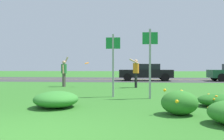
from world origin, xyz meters
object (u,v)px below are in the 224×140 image
Objects in this scene: sign_post_near_path at (113,59)px; car_black_center_left at (146,72)px; person_thrower_green_shirt at (64,71)px; person_catcher_orange_shirt at (136,71)px; sign_post_by_roadside at (150,56)px; frisbee_orange at (87,63)px.

sign_post_near_path reaches higher than car_black_center_left.
person_thrower_green_shirt is 4.30m from person_catcher_orange_shirt.
sign_post_near_path is 4.53m from person_catcher_orange_shirt.
person_catcher_orange_shirt is (-0.48, 4.80, -0.60)m from sign_post_by_roadside.
sign_post_near_path is at bearing -101.88° from person_catcher_orange_shirt.
sign_post_near_path is 0.95× the size of sign_post_by_roadside.
person_thrower_green_shirt reaches higher than person_catcher_orange_shirt.
car_black_center_left is (0.46, 11.95, -0.82)m from sign_post_by_roadside.
car_black_center_left is at bearing 52.60° from person_thrower_green_shirt.
person_thrower_green_shirt reaches higher than car_black_center_left.
sign_post_by_roadside is 9.62× the size of frisbee_orange.
person_catcher_orange_shirt reaches higher than frisbee_orange.
frisbee_orange is at bearing 112.57° from sign_post_near_path.
sign_post_near_path is at bearing -99.16° from car_black_center_left.
sign_post_by_roadside reaches higher than person_thrower_green_shirt.
sign_post_near_path reaches higher than person_catcher_orange_shirt.
person_thrower_green_shirt is 8.60m from car_black_center_left.
person_thrower_green_shirt is at bearing -177.55° from frisbee_orange.
sign_post_near_path reaches higher than person_thrower_green_shirt.
person_catcher_orange_shirt is 0.37× the size of car_black_center_left.
frisbee_orange is at bearing -119.61° from car_black_center_left.
car_black_center_left is at bearing 87.79° from sign_post_by_roadside.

